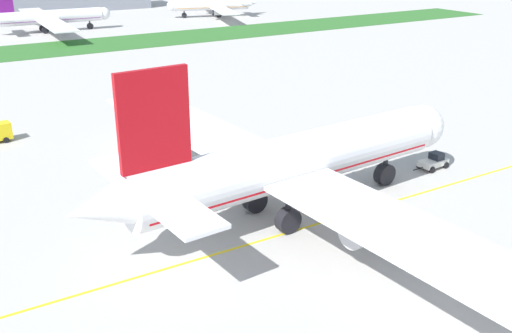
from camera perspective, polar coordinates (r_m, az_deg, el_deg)
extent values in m
plane|color=#ADAAA5|center=(68.10, 8.21, -4.51)|extent=(600.00, 600.00, 0.00)
cube|color=yellow|center=(67.57, 8.62, -4.75)|extent=(280.00, 0.36, 0.01)
cube|color=#2D6628|center=(175.56, -18.02, 10.90)|extent=(320.00, 24.00, 0.10)
cylinder|color=white|center=(64.72, 3.72, 0.60)|extent=(39.48, 8.65, 5.84)
cube|color=#B20C14|center=(65.09, 3.70, -0.24)|extent=(37.88, 8.07, 0.70)
sphere|color=white|center=(79.11, 15.79, 3.77)|extent=(5.55, 5.55, 5.55)
cone|color=white|center=(54.43, -14.86, -3.86)|extent=(6.77, 5.41, 4.96)
cube|color=#B20C14|center=(53.90, -9.88, 4.48)|extent=(7.07, 1.09, 9.35)
cube|color=white|center=(60.89, -12.56, -0.41)|extent=(4.97, 9.63, 0.41)
cube|color=white|center=(51.14, -7.31, -4.44)|extent=(4.97, 9.63, 0.41)
cube|color=white|center=(80.12, -6.67, 4.13)|extent=(11.13, 35.77, 0.47)
cube|color=white|center=(50.78, 16.71, -7.49)|extent=(11.13, 35.77, 0.47)
cylinder|color=#B7BABF|center=(74.76, -2.86, 1.53)|extent=(5.77, 3.60, 3.21)
cylinder|color=black|center=(76.19, -1.11, 1.94)|extent=(0.72, 3.40, 3.37)
cylinder|color=#B7BABF|center=(56.85, 11.06, -5.67)|extent=(5.77, 3.60, 3.21)
cylinder|color=black|center=(58.71, 12.95, -4.91)|extent=(0.72, 3.40, 3.37)
cylinder|color=black|center=(75.85, 12.44, 0.07)|extent=(0.61, 0.61, 2.26)
cylinder|color=black|center=(76.26, 12.37, -0.72)|extent=(2.86, 1.45, 2.77)
cylinder|color=black|center=(66.78, -0.11, -2.43)|extent=(0.61, 0.61, 2.26)
cylinder|color=black|center=(67.25, -0.11, -3.31)|extent=(2.86, 1.45, 2.77)
cylinder|color=black|center=(62.34, 3.15, -4.31)|extent=(0.61, 0.61, 2.26)
cylinder|color=black|center=(62.84, 3.13, -5.24)|extent=(2.86, 1.45, 2.77)
cube|color=black|center=(78.24, 15.44, 4.17)|extent=(2.35, 4.52, 1.05)
sphere|color=black|center=(59.35, -9.31, -1.12)|extent=(0.41, 0.41, 0.41)
sphere|color=black|center=(60.29, -7.37, -0.63)|extent=(0.41, 0.41, 0.41)
sphere|color=black|center=(61.30, -5.49, -0.17)|extent=(0.41, 0.41, 0.41)
sphere|color=black|center=(62.38, -3.67, 0.29)|extent=(0.41, 0.41, 0.41)
sphere|color=black|center=(63.52, -1.92, 0.72)|extent=(0.41, 0.41, 0.41)
sphere|color=black|center=(64.72, -0.23, 1.14)|extent=(0.41, 0.41, 0.41)
sphere|color=black|center=(65.98, 1.40, 1.55)|extent=(0.41, 0.41, 0.41)
sphere|color=black|center=(67.30, 2.96, 1.93)|extent=(0.41, 0.41, 0.41)
sphere|color=black|center=(68.66, 4.47, 2.30)|extent=(0.41, 0.41, 0.41)
sphere|color=black|center=(70.07, 5.91, 2.66)|extent=(0.41, 0.41, 0.41)
sphere|color=black|center=(71.53, 7.30, 3.00)|extent=(0.41, 0.41, 0.41)
sphere|color=black|center=(73.04, 8.64, 3.32)|extent=(0.41, 0.41, 0.41)
sphere|color=black|center=(74.58, 9.92, 3.63)|extent=(0.41, 0.41, 0.41)
sphere|color=black|center=(76.16, 11.14, 3.92)|extent=(0.41, 0.41, 0.41)
cube|color=white|center=(83.36, 16.80, 0.38)|extent=(4.31, 2.44, 0.76)
cube|color=black|center=(83.54, 17.13, 1.00)|extent=(1.61, 1.73, 0.90)
cylinder|color=black|center=(81.22, 15.47, -0.21)|extent=(1.80, 0.25, 0.12)
cylinder|color=black|center=(81.80, 16.72, -0.31)|extent=(0.92, 0.41, 0.90)
cylinder|color=black|center=(83.02, 15.57, 0.15)|extent=(0.92, 0.41, 0.90)
cylinder|color=black|center=(84.00, 17.96, 0.13)|extent=(0.92, 0.41, 0.90)
cylinder|color=black|center=(85.19, 16.83, 0.56)|extent=(0.92, 0.41, 0.90)
cylinder|color=black|center=(70.86, 4.72, -2.91)|extent=(0.12, 0.12, 0.81)
cylinder|color=#BFE519|center=(70.47, 4.80, -2.46)|extent=(0.09, 0.09, 0.52)
cylinder|color=black|center=(71.00, 4.63, -2.85)|extent=(0.12, 0.12, 0.81)
cylinder|color=#BFE519|center=(70.83, 4.59, -2.32)|extent=(0.09, 0.09, 0.52)
cube|color=#BFE519|center=(70.64, 4.69, -2.37)|extent=(0.25, 0.44, 0.58)
sphere|color=brown|center=(70.48, 4.70, -2.06)|extent=(0.22, 0.22, 0.22)
cylinder|color=black|center=(97.49, -23.10, 2.38)|extent=(0.92, 0.38, 0.90)
cylinder|color=black|center=(99.48, -23.42, 2.70)|extent=(0.92, 0.38, 0.90)
cylinder|color=white|center=(205.75, -19.32, 13.56)|extent=(32.51, 5.41, 4.30)
cube|color=#661472|center=(205.84, -19.29, 13.35)|extent=(31.21, 5.02, 0.52)
sphere|color=white|center=(209.53, -14.54, 14.19)|extent=(4.08, 4.08, 4.08)
cube|color=#661472|center=(203.16, -23.38, 14.53)|extent=(5.84, 0.63, 6.88)
cube|color=white|center=(207.86, -23.51, 13.25)|extent=(3.80, 7.00, 0.30)
cube|color=white|center=(199.38, -23.19, 13.01)|extent=(3.80, 7.00, 0.30)
cube|color=white|center=(221.91, -20.58, 13.77)|extent=(8.12, 29.37, 0.34)
cube|color=white|center=(189.21, -18.79, 12.84)|extent=(8.12, 29.37, 0.34)
cylinder|color=#B7BABF|center=(215.80, -19.96, 13.31)|extent=(4.16, 2.50, 2.36)
cylinder|color=black|center=(216.14, -19.42, 13.39)|extent=(0.44, 2.49, 2.48)
cylinder|color=#B7BABF|center=(195.95, -18.86, 12.71)|extent=(4.16, 2.50, 2.36)
cylinder|color=black|center=(196.34, -18.26, 12.80)|extent=(0.44, 2.49, 2.48)
cylinder|color=black|center=(208.66, -15.84, 13.21)|extent=(0.45, 0.45, 1.67)
cylinder|color=black|center=(208.78, -15.81, 12.98)|extent=(2.07, 0.99, 2.04)
cylinder|color=black|center=(207.89, -20.05, 12.70)|extent=(0.45, 0.45, 1.67)
cylinder|color=black|center=(208.01, -20.02, 12.48)|extent=(2.07, 0.99, 2.04)
cylinder|color=black|center=(203.48, -19.82, 12.56)|extent=(0.45, 0.45, 1.67)
cylinder|color=black|center=(203.60, -19.79, 12.33)|extent=(2.07, 0.99, 2.04)
cylinder|color=white|center=(232.24, -4.32, 15.40)|extent=(28.15, 11.54, 4.05)
cube|color=orange|center=(232.32, -4.32, 15.23)|extent=(26.98, 10.93, 0.49)
sphere|color=white|center=(229.79, -8.17, 15.18)|extent=(3.85, 3.85, 3.85)
cone|color=white|center=(235.79, -0.40, 15.63)|extent=(5.22, 4.53, 3.44)
cube|color=white|center=(230.97, -1.00, 15.57)|extent=(4.74, 7.08, 0.28)
cube|color=white|center=(238.78, -1.51, 15.77)|extent=(4.74, 7.08, 0.28)
cube|color=white|center=(218.31, -3.16, 14.89)|extent=(12.83, 26.02, 0.32)
cube|color=white|center=(246.88, -4.69, 15.64)|extent=(12.83, 26.02, 0.32)
cylinder|color=#B7BABF|center=(223.80, -3.70, 14.73)|extent=(4.31, 3.19, 2.23)
cylinder|color=black|center=(223.42, -4.20, 14.71)|extent=(0.96, 2.34, 2.34)
cylinder|color=#B7BABF|center=(241.30, -4.61, 15.21)|extent=(4.31, 3.19, 2.23)
cylinder|color=black|center=(240.94, -5.08, 15.19)|extent=(0.96, 2.34, 2.34)
cylinder|color=black|center=(230.74, -6.99, 14.56)|extent=(0.42, 0.42, 1.57)
cylinder|color=black|center=(230.83, -6.98, 14.37)|extent=(2.09, 1.36, 1.92)
cylinder|color=black|center=(230.94, -3.63, 14.68)|extent=(0.42, 0.42, 1.57)
cylinder|color=black|center=(231.03, -3.63, 14.49)|extent=(2.09, 1.36, 1.92)
cylinder|color=black|center=(235.07, -3.86, 14.80)|extent=(0.42, 0.42, 1.57)
cylinder|color=black|center=(235.17, -3.85, 14.61)|extent=(2.09, 1.36, 1.92)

